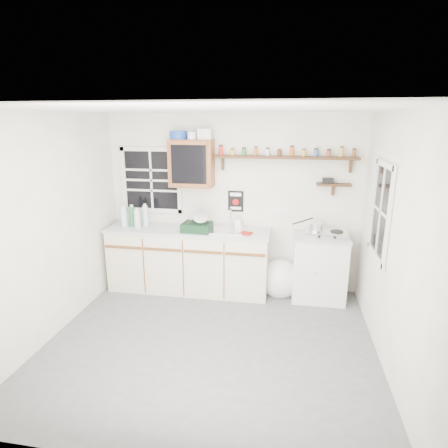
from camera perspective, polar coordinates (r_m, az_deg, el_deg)
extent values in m
cube|color=#4E4F51|center=(4.40, -2.11, -17.61)|extent=(3.60, 3.20, 0.02)
cube|color=white|center=(3.69, -2.51, 17.27)|extent=(3.60, 3.20, 0.02)
cube|color=beige|center=(4.59, -24.99, -0.44)|extent=(0.02, 3.20, 2.50)
cube|color=beige|center=(3.92, 24.59, -2.94)|extent=(0.02, 3.20, 2.50)
cube|color=beige|center=(5.40, 1.29, 3.24)|extent=(3.60, 0.02, 2.50)
cube|color=beige|center=(2.43, -10.46, -12.87)|extent=(3.60, 0.02, 2.50)
cube|color=beige|center=(5.46, -5.37, -5.58)|extent=(2.27, 0.60, 0.88)
cube|color=#A2A5AA|center=(5.31, -5.49, -0.94)|extent=(2.31, 0.62, 0.04)
cube|color=brown|center=(5.38, -15.12, -3.44)|extent=(0.53, 0.02, 0.03)
cube|color=brown|center=(5.17, -9.39, -3.87)|extent=(0.53, 0.02, 0.03)
cube|color=brown|center=(5.02, -3.23, -4.29)|extent=(0.53, 0.02, 0.03)
cube|color=brown|center=(4.92, 3.24, -4.67)|extent=(0.53, 0.02, 0.03)
cube|color=silver|center=(5.32, 14.28, -6.55)|extent=(0.70, 0.55, 0.88)
cube|color=#A2A5AA|center=(5.17, 14.61, -1.87)|extent=(0.73, 0.57, 0.03)
cube|color=silver|center=(5.19, 0.21, -0.97)|extent=(0.52, 0.44, 0.03)
cylinder|color=silver|center=(5.30, 1.04, 0.89)|extent=(0.02, 0.02, 0.28)
cylinder|color=silver|center=(5.21, 0.94, 2.11)|extent=(0.02, 0.14, 0.02)
cube|color=brown|center=(5.26, -4.95, 9.21)|extent=(0.60, 0.30, 0.65)
cube|color=black|center=(5.10, -5.41, 9.01)|extent=(0.48, 0.02, 0.52)
cylinder|color=#173A98|center=(5.28, -6.97, 13.32)|extent=(0.24, 0.24, 0.11)
cube|color=silver|center=(5.19, -2.90, 13.54)|extent=(0.18, 0.15, 0.14)
cylinder|color=silver|center=(5.18, -4.91, 13.28)|extent=(0.12, 0.12, 0.10)
cube|color=black|center=(5.14, 9.31, 9.99)|extent=(1.91, 0.18, 0.04)
cube|color=black|center=(5.27, -0.18, 9.22)|extent=(0.03, 0.10, 0.18)
cube|color=black|center=(5.25, 18.74, 8.39)|extent=(0.03, 0.10, 0.18)
cylinder|color=red|center=(5.22, -0.48, 11.13)|extent=(0.06, 0.06, 0.12)
cylinder|color=black|center=(5.21, -0.49, 11.89)|extent=(0.05, 0.05, 0.02)
cylinder|color=gold|center=(5.19, 1.27, 10.85)|extent=(0.05, 0.05, 0.07)
cylinder|color=black|center=(5.19, 1.28, 11.35)|extent=(0.05, 0.05, 0.02)
cylinder|color=#267226|center=(5.17, 3.05, 10.90)|extent=(0.06, 0.06, 0.09)
cylinder|color=black|center=(5.17, 3.06, 11.48)|extent=(0.05, 0.05, 0.02)
cylinder|color=#99591E|center=(5.15, 4.84, 10.93)|extent=(0.04, 0.04, 0.10)
cylinder|color=black|center=(5.15, 4.86, 11.60)|extent=(0.04, 0.04, 0.02)
cylinder|color=silver|center=(5.14, 6.64, 10.79)|extent=(0.05, 0.05, 0.09)
cylinder|color=black|center=(5.14, 6.66, 11.38)|extent=(0.05, 0.05, 0.02)
cylinder|color=#4C2614|center=(5.14, 8.44, 10.63)|extent=(0.06, 0.06, 0.07)
cylinder|color=black|center=(5.13, 8.46, 11.13)|extent=(0.05, 0.05, 0.02)
cylinder|color=#B24C19|center=(5.13, 10.25, 10.83)|extent=(0.05, 0.05, 0.12)
cylinder|color=black|center=(5.13, 10.29, 11.59)|extent=(0.05, 0.05, 0.02)
cylinder|color=gold|center=(5.14, 12.05, 10.52)|extent=(0.05, 0.05, 0.08)
cylinder|color=black|center=(5.13, 12.08, 11.06)|extent=(0.04, 0.04, 0.02)
cylinder|color=#334C8C|center=(5.14, 13.85, 10.47)|extent=(0.06, 0.06, 0.09)
cylinder|color=black|center=(5.14, 13.89, 11.07)|extent=(0.05, 0.05, 0.02)
cylinder|color=maroon|center=(5.16, 15.63, 10.31)|extent=(0.06, 0.06, 0.08)
cylinder|color=black|center=(5.15, 15.67, 10.85)|extent=(0.05, 0.05, 0.02)
cylinder|color=#BF8C3F|center=(5.17, 17.43, 10.40)|extent=(0.05, 0.05, 0.12)
cylinder|color=black|center=(5.17, 17.49, 11.14)|extent=(0.04, 0.04, 0.02)
cylinder|color=brown|center=(5.20, 19.18, 10.13)|extent=(0.05, 0.05, 0.10)
cylinder|color=black|center=(5.19, 19.24, 10.74)|extent=(0.05, 0.05, 0.02)
cube|color=black|center=(5.23, 16.37, 5.78)|extent=(0.45, 0.15, 0.03)
cube|color=black|center=(5.28, 16.26, 5.00)|extent=(0.03, 0.08, 0.14)
cube|color=black|center=(5.21, 15.54, 6.37)|extent=(0.14, 0.10, 0.07)
cube|color=black|center=(5.36, 1.79, 3.48)|extent=(0.22, 0.01, 0.30)
cube|color=white|center=(5.33, 1.79, 4.52)|extent=(0.16, 0.00, 0.05)
cylinder|color=#A50C0C|center=(5.36, 1.78, 3.36)|extent=(0.09, 0.01, 0.09)
cube|color=white|center=(5.38, 1.77, 2.42)|extent=(0.16, 0.00, 0.04)
cube|color=black|center=(5.62, -10.99, 6.56)|extent=(0.85, 0.02, 0.90)
cube|color=silver|center=(5.62, -10.99, 6.56)|extent=(0.93, 0.03, 0.98)
cube|color=black|center=(4.38, 22.84, 1.80)|extent=(0.02, 0.70, 1.00)
cube|color=silver|center=(4.38, 22.84, 1.80)|extent=(0.03, 0.78, 1.08)
cylinder|color=silver|center=(5.54, -14.99, 1.06)|extent=(0.09, 0.09, 0.29)
cylinder|color=silver|center=(5.50, -15.11, 2.67)|extent=(0.05, 0.05, 0.03)
cylinder|color=#287A40|center=(5.56, -13.82, 1.16)|extent=(0.08, 0.08, 0.28)
cylinder|color=silver|center=(5.53, -13.93, 2.72)|extent=(0.04, 0.04, 0.03)
cylinder|color=silver|center=(5.45, -13.09, 0.78)|extent=(0.09, 0.09, 0.26)
cylinder|color=silver|center=(5.42, -13.18, 2.24)|extent=(0.05, 0.05, 0.03)
cylinder|color=silver|center=(5.51, -11.89, 1.22)|extent=(0.08, 0.08, 0.30)
cylinder|color=silver|center=(5.47, -11.99, 2.89)|extent=(0.04, 0.04, 0.03)
cube|color=black|center=(5.16, -4.13, -0.48)|extent=(0.41, 0.32, 0.12)
cylinder|color=silver|center=(5.12, -3.62, 0.77)|extent=(0.28, 0.30, 0.24)
imported|color=white|center=(5.32, 2.15, 0.43)|extent=(0.09, 0.09, 0.19)
cube|color=maroon|center=(5.04, 3.37, -1.42)|extent=(0.19, 0.17, 0.02)
cube|color=silver|center=(5.15, 15.28, -1.44)|extent=(0.55, 0.30, 0.07)
cylinder|color=black|center=(5.12, 13.78, -0.96)|extent=(0.17, 0.17, 0.01)
cylinder|color=black|center=(5.15, 16.82, -1.09)|extent=(0.17, 0.17, 0.01)
cylinder|color=silver|center=(5.11, 13.82, -0.41)|extent=(0.18, 0.18, 0.11)
cylinder|color=black|center=(5.17, 11.84, 0.41)|extent=(0.27, 0.24, 0.18)
ellipsoid|color=silver|center=(5.41, 8.52, -8.30)|extent=(0.48, 0.43, 0.50)
cone|color=silver|center=(5.32, 8.83, -6.06)|extent=(0.14, 0.14, 0.14)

